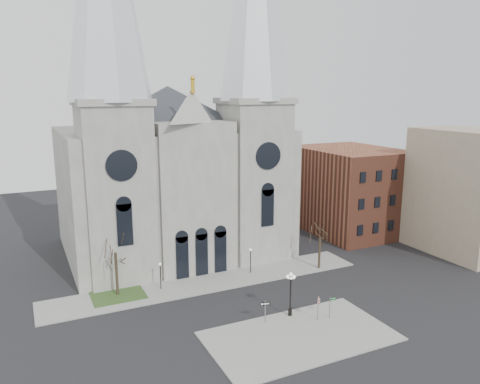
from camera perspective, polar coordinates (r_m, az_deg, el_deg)
name	(u,v)px	position (r m, az deg, el deg)	size (l,w,h in m)	color
ground	(249,321)	(50.09, 1.08, -15.43)	(160.00, 160.00, 0.00)	black
sidewalk_near	(300,336)	(47.57, 7.30, -17.03)	(18.00, 10.00, 0.14)	gray
sidewalk_far	(209,282)	(59.16, -3.78, -10.90)	(40.00, 6.00, 0.14)	gray
grass_patch	(118,295)	(57.29, -14.67, -12.06)	(6.00, 5.00, 0.18)	#344E21
cathedral	(175,127)	(65.83, -7.89, 7.91)	(33.00, 26.66, 54.00)	gray
bg_building_brick	(349,190)	(81.02, 13.19, 0.26)	(14.00, 18.00, 14.00)	brown
bg_building_tan	(465,192)	(75.16, 25.71, 0.03)	(10.00, 14.00, 18.00)	tan
tree_left	(115,250)	(55.31, -14.97, -6.85)	(3.20, 3.20, 7.50)	black
tree_right	(320,237)	(62.79, 9.73, -5.40)	(3.20, 3.20, 6.00)	black
ped_lamp_left	(160,271)	(56.99, -9.69, -9.51)	(0.32, 0.32, 3.26)	black
ped_lamp_right	(251,256)	(61.05, 1.29, -7.85)	(0.32, 0.32, 3.26)	black
stop_sign	(318,303)	(49.78, 9.50, -13.24)	(0.86, 0.41, 2.60)	slate
globe_lamp	(291,289)	(49.85, 6.19, -11.64)	(1.28, 1.28, 4.78)	black
one_way_sign	(265,308)	(48.88, 3.09, -13.95)	(1.00, 0.26, 2.32)	slate
street_name_sign	(331,306)	(50.67, 10.98, -13.45)	(0.73, 0.11, 2.28)	slate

